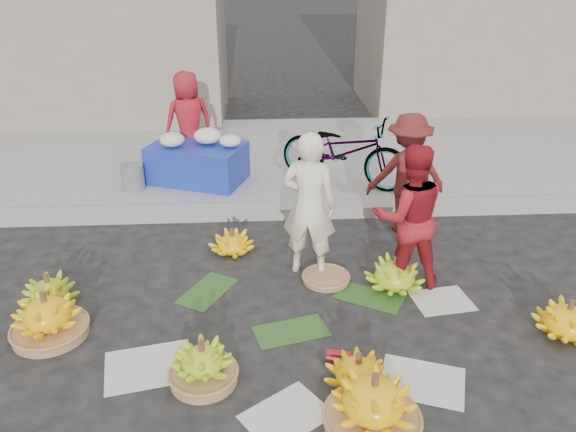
{
  "coord_description": "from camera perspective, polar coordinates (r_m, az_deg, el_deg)",
  "views": [
    {
      "loc": [
        -0.36,
        -4.28,
        3.11
      ],
      "look_at": [
        -0.08,
        0.74,
        0.7
      ],
      "focal_mm": 35.0,
      "sensor_mm": 36.0,
      "label": 1
    }
  ],
  "objects": [
    {
      "name": "ground",
      "position": [
        5.31,
        1.29,
        -10.31
      ],
      "size": [
        80.0,
        80.0,
        0.0
      ],
      "primitive_type": "plane",
      "color": "black",
      "rests_on": "ground"
    },
    {
      "name": "curb",
      "position": [
        7.17,
        -0.06,
        0.53
      ],
      "size": [
        40.0,
        0.25,
        0.15
      ],
      "primitive_type": "cube",
      "color": "gray",
      "rests_on": "ground"
    },
    {
      "name": "sidewalk",
      "position": [
        9.12,
        -0.81,
        6.04
      ],
      "size": [
        40.0,
        4.0,
        0.12
      ],
      "primitive_type": "cube",
      "color": "gray",
      "rests_on": "ground"
    },
    {
      "name": "building_left",
      "position": [
        12.1,
        -21.96,
        18.61
      ],
      "size": [
        6.0,
        3.0,
        4.0
      ],
      "primitive_type": "cube",
      "color": "gray",
      "rests_on": "sidewalk"
    },
    {
      "name": "newspaper_scatter",
      "position": [
        4.68,
        2.08,
        -16.02
      ],
      "size": [
        3.2,
        1.8,
        0.0
      ],
      "primitive_type": null,
      "color": "silver",
      "rests_on": "ground"
    },
    {
      "name": "banana_leaves",
      "position": [
        5.46,
        0.07,
        -9.09
      ],
      "size": [
        2.0,
        1.0,
        0.0
      ],
      "primitive_type": null,
      "color": "#214A18",
      "rests_on": "ground"
    },
    {
      "name": "banana_bunch_0",
      "position": [
        5.41,
        -23.24,
        -9.42
      ],
      "size": [
        0.74,
        0.74,
        0.45
      ],
      "rotation": [
        0.0,
        0.0,
        -0.36
      ],
      "color": "#96653F",
      "rests_on": "ground"
    },
    {
      "name": "banana_bunch_1",
      "position": [
        4.59,
        -8.65,
        -14.74
      ],
      "size": [
        0.53,
        0.53,
        0.39
      ],
      "rotation": [
        0.0,
        0.0,
        -0.15
      ],
      "color": "#96653F",
      "rests_on": "ground"
    },
    {
      "name": "banana_bunch_2",
      "position": [
        4.22,
        8.65,
        -18.36
      ],
      "size": [
        0.77,
        0.77,
        0.47
      ],
      "rotation": [
        0.0,
        0.0,
        0.3
      ],
      "color": "#96653F",
      "rests_on": "ground"
    },
    {
      "name": "banana_bunch_3",
      "position": [
        4.55,
        7.11,
        -15.49
      ],
      "size": [
        0.63,
        0.63,
        0.31
      ],
      "rotation": [
        0.0,
        0.0,
        0.4
      ],
      "color": "yellow",
      "rests_on": "ground"
    },
    {
      "name": "banana_bunch_4",
      "position": [
        5.59,
        26.53,
        -9.41
      ],
      "size": [
        0.7,
        0.7,
        0.36
      ],
      "rotation": [
        0.0,
        0.0,
        0.27
      ],
      "color": "yellow",
      "rests_on": "ground"
    },
    {
      "name": "banana_bunch_5",
      "position": [
        5.76,
        10.79,
        -5.81
      ],
      "size": [
        0.67,
        0.67,
        0.36
      ],
      "rotation": [
        0.0,
        0.0,
        -0.22
      ],
      "color": "#8DB71A",
      "rests_on": "ground"
    },
    {
      "name": "banana_bunch_6",
      "position": [
        5.91,
        -23.13,
        -6.96
      ],
      "size": [
        0.55,
        0.55,
        0.32
      ],
      "rotation": [
        0.0,
        0.0,
        0.15
      ],
      "color": "#8DB71A",
      "rests_on": "ground"
    },
    {
      "name": "banana_bunch_7",
      "position": [
        6.33,
        -5.68,
        -2.71
      ],
      "size": [
        0.55,
        0.55,
        0.3
      ],
      "rotation": [
        0.0,
        0.0,
        0.25
      ],
      "color": "yellow",
      "rests_on": "ground"
    },
    {
      "name": "basket_spare",
      "position": [
        5.84,
        3.88,
        -6.33
      ],
      "size": [
        0.55,
        0.55,
        0.05
      ],
      "primitive_type": "cylinder",
      "rotation": [
        0.0,
        0.0,
        0.18
      ],
      "color": "#96653F",
      "rests_on": "ground"
    },
    {
      "name": "incense_stack",
      "position": [
        4.81,
        5.15,
        -14.05
      ],
      "size": [
        0.21,
        0.12,
        0.08
      ],
      "primitive_type": "cube",
      "rotation": [
        0.0,
        0.0,
        -0.26
      ],
      "color": "red",
      "rests_on": "ground"
    },
    {
      "name": "vendor_cream",
      "position": [
        5.66,
        2.14,
        1.13
      ],
      "size": [
        0.64,
        0.51,
        1.53
      ],
      "primitive_type": "imported",
      "rotation": [
        0.0,
        0.0,
        2.86
      ],
      "color": "white",
      "rests_on": "ground"
    },
    {
      "name": "vendor_red",
      "position": [
        5.59,
        12.17,
        -0.08
      ],
      "size": [
        0.73,
        0.57,
        1.49
      ],
      "primitive_type": "imported",
      "rotation": [
        0.0,
        0.0,
        3.16
      ],
      "color": "#B31B20",
      "rests_on": "ground"
    },
    {
      "name": "man_striped",
      "position": [
        6.74,
        11.99,
        4.24
      ],
      "size": [
        0.94,
        0.55,
        1.44
      ],
      "primitive_type": "imported",
      "rotation": [
        0.0,
        0.0,
        3.16
      ],
      "color": "maroon",
      "rests_on": "ground"
    },
    {
      "name": "flower_table",
      "position": [
        7.99,
        -9.13,
        5.61
      ],
      "size": [
        1.46,
        1.19,
        0.74
      ],
      "rotation": [
        0.0,
        0.0,
        -0.36
      ],
      "color": "#172998",
      "rests_on": "sidewalk"
    },
    {
      "name": "grey_bucket",
      "position": [
        7.94,
        -15.48,
        3.87
      ],
      "size": [
        0.31,
        0.31,
        0.35
      ],
      "primitive_type": "cylinder",
      "color": "slate",
      "rests_on": "sidewalk"
    },
    {
      "name": "flower_vendor",
      "position": [
        8.38,
        -10.08,
        9.48
      ],
      "size": [
        0.83,
        0.7,
        1.44
      ],
      "primitive_type": "imported",
      "rotation": [
        0.0,
        0.0,
        3.55
      ],
      "color": "#B31B20",
      "rests_on": "sidewalk"
    },
    {
      "name": "bicycle",
      "position": [
        7.77,
        5.75,
        6.62
      ],
      "size": [
        1.45,
        1.92,
        0.97
      ],
      "primitive_type": "imported",
      "rotation": [
        0.0,
        0.0,
        1.07
      ],
      "color": "gray",
      "rests_on": "sidewalk"
    }
  ]
}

